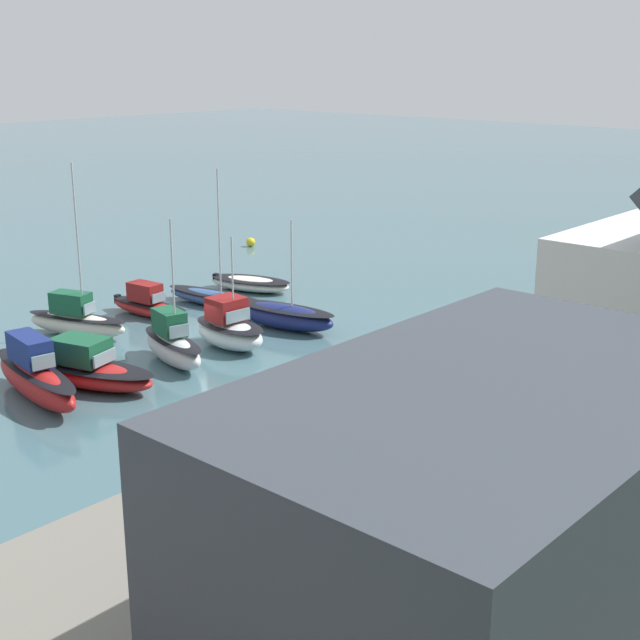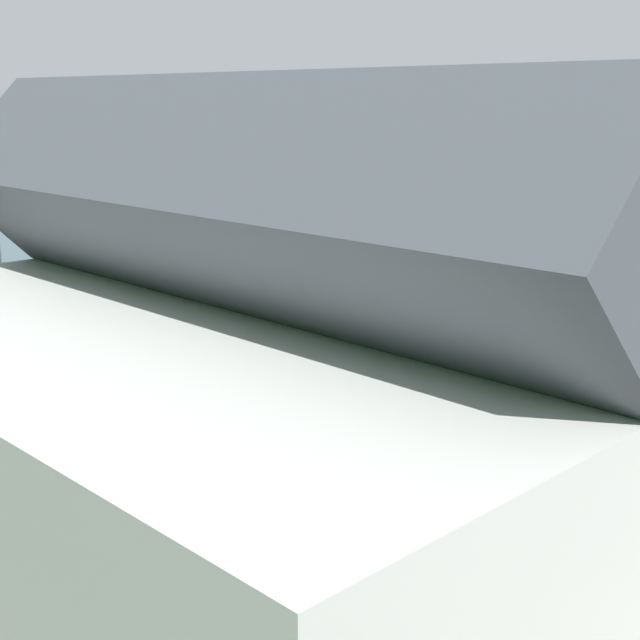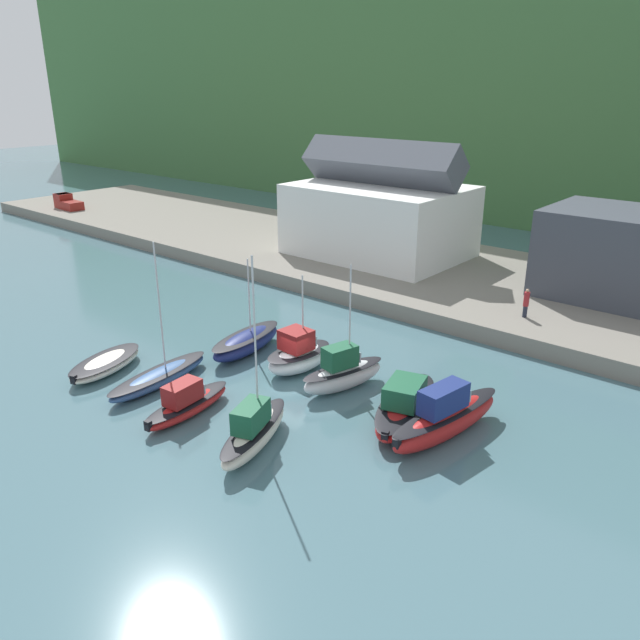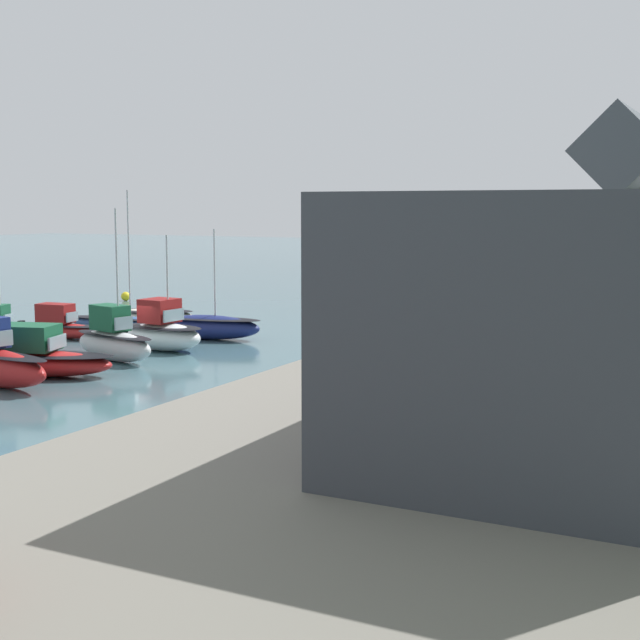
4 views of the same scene
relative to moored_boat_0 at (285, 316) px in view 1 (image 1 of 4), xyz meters
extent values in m
plane|color=#476B75|center=(5.27, -1.06, -0.76)|extent=(320.00, 320.00, 0.00)
cube|color=gray|center=(5.27, 22.62, -0.12)|extent=(136.90, 21.63, 1.29)
cube|color=#3D424C|center=(18.40, 24.79, 3.93)|extent=(15.14, 9.03, 6.82)
cube|color=slate|center=(18.40, 20.33, 3.93)|extent=(14.38, 0.10, 4.09)
ellipsoid|color=navy|center=(0.00, 0.00, -0.05)|extent=(3.07, 6.81, 1.43)
ellipsoid|color=black|center=(0.00, 0.00, 0.45)|extent=(3.17, 6.95, 0.12)
cylinder|color=silver|center=(-0.08, 0.49, 3.20)|extent=(0.10, 0.10, 5.07)
ellipsoid|color=white|center=(4.61, 0.25, 0.00)|extent=(2.71, 4.94, 1.53)
ellipsoid|color=black|center=(4.61, 0.25, 0.54)|extent=(2.81, 5.04, 0.12)
cube|color=maroon|center=(4.59, 0.01, 1.41)|extent=(1.89, 1.80, 1.28)
cube|color=#8CA5B2|center=(4.66, 0.99, 1.22)|extent=(1.61, 0.21, 0.64)
cylinder|color=silver|center=(4.63, 0.60, 3.14)|extent=(0.10, 0.10, 4.74)
ellipsoid|color=silver|center=(8.39, 0.00, 0.01)|extent=(2.88, 5.86, 1.55)
ellipsoid|color=black|center=(8.39, 0.00, 0.55)|extent=(2.97, 5.98, 0.12)
cube|color=#195638|center=(8.32, -0.27, 1.43)|extent=(1.61, 2.20, 1.29)
cube|color=#8CA5B2|center=(8.60, 0.83, 1.23)|extent=(1.04, 0.35, 0.64)
cylinder|color=silver|center=(8.49, 0.41, 3.87)|extent=(0.10, 0.10, 6.16)
ellipsoid|color=red|center=(13.18, -0.56, -0.17)|extent=(4.37, 7.81, 1.18)
ellipsoid|color=black|center=(13.18, -0.56, 0.24)|extent=(4.50, 7.98, 0.12)
cube|color=#195638|center=(13.28, -0.92, 1.01)|extent=(2.45, 3.00, 1.19)
cube|color=#8CA5B2|center=(12.88, 0.48, 0.83)|extent=(1.58, 0.55, 0.60)
cube|color=black|center=(14.16, -3.95, 0.06)|extent=(0.42, 0.37, 0.56)
ellipsoid|color=red|center=(15.82, -0.83, 0.09)|extent=(2.79, 8.13, 1.70)
ellipsoid|color=black|center=(15.82, -0.83, 0.68)|extent=(2.88, 8.29, 0.12)
cube|color=navy|center=(15.76, -1.22, 1.60)|extent=(1.60, 2.94, 1.32)
cube|color=#8CA5B2|center=(16.00, 0.31, 1.40)|extent=(1.07, 0.26, 0.66)
cube|color=black|center=(15.24, -4.57, 0.43)|extent=(0.40, 0.33, 0.56)
ellipsoid|color=white|center=(-4.73, -7.85, -0.31)|extent=(3.95, 6.22, 0.91)
ellipsoid|color=black|center=(-4.73, -7.85, 0.01)|extent=(4.08, 6.36, 0.12)
cube|color=black|center=(-3.92, -10.47, -0.13)|extent=(0.43, 0.37, 0.56)
ellipsoid|color=#33568E|center=(-0.53, -6.79, -0.30)|extent=(2.65, 7.67, 0.92)
ellipsoid|color=black|center=(-0.53, -6.79, 0.02)|extent=(2.73, 7.83, 0.12)
cylinder|color=silver|center=(-0.60, -6.23, 4.09)|extent=(0.10, 0.10, 7.88)
ellipsoid|color=red|center=(3.74, -8.01, -0.30)|extent=(2.18, 6.06, 0.93)
ellipsoid|color=black|center=(3.74, -8.01, 0.03)|extent=(2.25, 6.19, 0.12)
cube|color=maroon|center=(3.77, -8.30, 0.73)|extent=(1.38, 2.19, 1.13)
cube|color=#8CA5B2|center=(3.64, -7.12, 0.56)|extent=(1.05, 0.21, 0.57)
cube|color=black|center=(4.04, -10.81, -0.11)|extent=(0.39, 0.32, 0.56)
ellipsoid|color=white|center=(8.93, -7.90, -0.11)|extent=(3.62, 6.53, 1.30)
ellipsoid|color=black|center=(8.93, -7.90, 0.34)|extent=(3.72, 6.67, 0.12)
cube|color=#195638|center=(9.04, -8.20, 1.15)|extent=(1.85, 2.49, 1.22)
cube|color=#8CA5B2|center=(8.61, -7.01, 0.97)|extent=(1.02, 0.45, 0.61)
cylinder|color=silver|center=(8.77, -7.45, 4.82)|extent=(0.10, 0.10, 8.57)
cylinder|color=#232838|center=(12.96, 15.51, 0.95)|extent=(0.32, 0.32, 0.85)
cylinder|color=maroon|center=(12.96, 15.51, 1.90)|extent=(0.40, 0.40, 1.05)
sphere|color=tan|center=(12.96, 15.51, 2.55)|extent=(0.24, 0.24, 0.24)
sphere|color=yellow|center=(-14.79, -18.27, -0.39)|extent=(0.75, 0.75, 0.75)
camera|label=1|loc=(35.93, 34.87, 14.72)|focal=50.00mm
camera|label=2|loc=(-18.07, 33.31, 11.22)|focal=50.00mm
camera|label=3|loc=(29.05, -26.57, 16.50)|focal=35.00mm
camera|label=4|loc=(43.32, 29.62, 7.02)|focal=50.00mm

